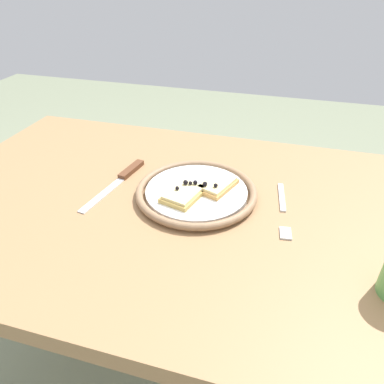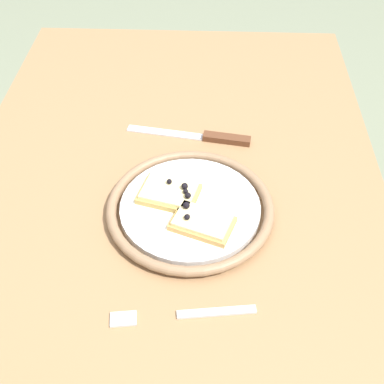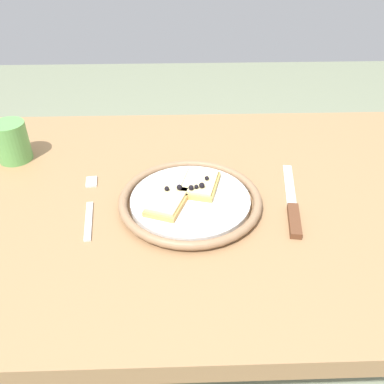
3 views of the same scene
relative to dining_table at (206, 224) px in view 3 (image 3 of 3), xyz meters
name	(u,v)px [view 3 (image 3 of 3)]	position (x,y,z in m)	size (l,w,h in m)	color
ground_plane	(202,384)	(0.00, 0.00, -0.63)	(6.00, 6.00, 0.00)	gray
dining_table	(206,224)	(0.00, 0.00, 0.00)	(1.18, 0.74, 0.71)	#936D47
plate	(190,200)	(-0.03, -0.04, 0.09)	(0.27, 0.27, 0.02)	white
pizza_slice_near	(200,185)	(-0.01, 0.00, 0.10)	(0.09, 0.11, 0.03)	tan
pizza_slice_far	(168,201)	(-0.08, -0.06, 0.10)	(0.09, 0.11, 0.03)	tan
knife	(293,210)	(0.16, -0.06, 0.08)	(0.06, 0.24, 0.01)	silver
fork	(90,205)	(-0.23, -0.03, 0.08)	(0.04, 0.20, 0.00)	silver
cup	(12,142)	(-0.42, 0.15, 0.12)	(0.07, 0.07, 0.09)	#599E4C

